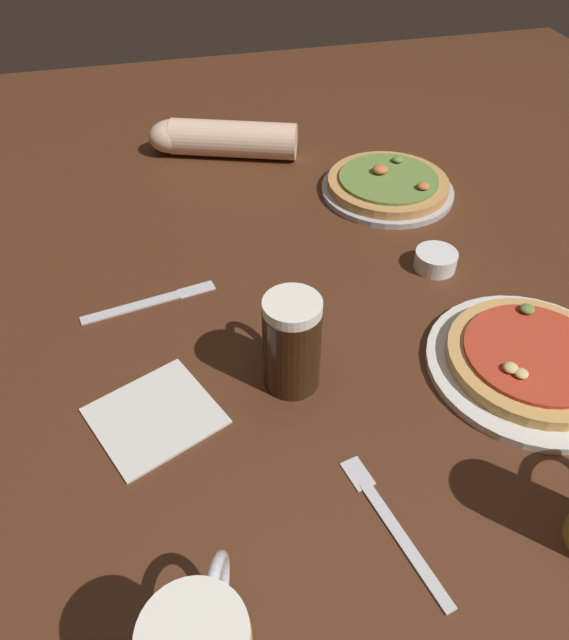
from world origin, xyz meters
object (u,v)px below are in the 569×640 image
beer_mug_amber (291,342)px  knife_right (150,301)px  ramekin_sauce (436,260)px  pizza_plate_near (532,361)px  napkin_folded (155,415)px  pizza_plate_far (388,185)px  fork_left (392,523)px  diner_arm (218,138)px

beer_mug_amber → knife_right: 0.28m
beer_mug_amber → ramekin_sauce: size_ratio=2.03×
pizza_plate_near → beer_mug_amber: 0.35m
pizza_plate_near → knife_right: size_ratio=1.35×
beer_mug_amber → napkin_folded: 0.20m
pizza_plate_near → knife_right: pizza_plate_near is taller
pizza_plate_near → pizza_plate_far: size_ratio=1.11×
pizza_plate_near → ramekin_sauce: bearing=97.8°
ramekin_sauce → knife_right: ramekin_sauce is taller
pizza_plate_far → fork_left: size_ratio=1.31×
napkin_folded → fork_left: (0.25, -0.22, -0.00)m
napkin_folded → diner_arm: bearing=74.2°
ramekin_sauce → napkin_folded: bearing=-156.9°
beer_mug_amber → ramekin_sauce: (0.30, 0.19, -0.06)m
napkin_folded → diner_arm: size_ratio=0.47×
pizza_plate_far → knife_right: pizza_plate_far is taller
pizza_plate_far → knife_right: 0.54m
pizza_plate_near → ramekin_sauce: size_ratio=4.11×
pizza_plate_far → napkin_folded: 0.68m
ramekin_sauce → knife_right: bearing=177.3°
pizza_plate_far → diner_arm: diner_arm is taller
pizza_plate_near → diner_arm: 0.81m
pizza_plate_near → ramekin_sauce: pizza_plate_near is taller
beer_mug_amber → diner_arm: (0.01, 0.68, -0.03)m
fork_left → knife_right: size_ratio=0.93×
knife_right → beer_mug_amber: bearing=-49.3°
fork_left → knife_right: same height
fork_left → diner_arm: (-0.05, 0.92, 0.04)m
beer_mug_amber → diner_arm: bearing=89.4°
pizza_plate_near → diner_arm: size_ratio=0.92×
napkin_folded → fork_left: bearing=-41.3°
pizza_plate_far → knife_right: size_ratio=1.21×
diner_arm → fork_left: bearing=-86.8°
ramekin_sauce → fork_left: size_ratio=0.35×
beer_mug_amber → napkin_folded: size_ratio=0.96×
fork_left → knife_right: 0.51m
beer_mug_amber → ramekin_sauce: beer_mug_amber is taller
ramekin_sauce → napkin_folded: ramekin_sauce is taller
pizza_plate_far → knife_right: (-0.49, -0.23, -0.01)m
beer_mug_amber → fork_left: bearing=-76.6°
napkin_folded → ramekin_sauce: bearing=23.1°
ramekin_sauce → pizza_plate_far: bearing=87.9°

